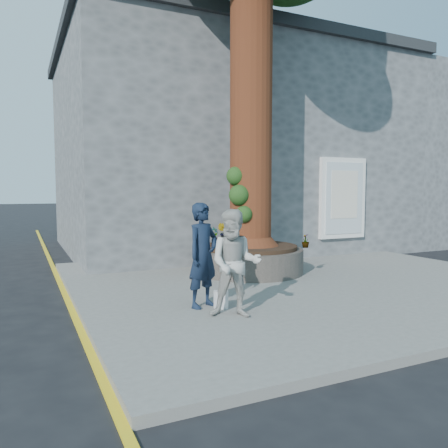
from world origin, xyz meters
name	(u,v)px	position (x,y,z in m)	size (l,w,h in m)	color
ground	(265,303)	(0.00, 0.00, 0.00)	(120.00, 120.00, 0.00)	black
pavement	(303,281)	(1.50, 1.00, 0.06)	(9.00, 8.00, 0.12)	slate
yellow_line	(71,309)	(-3.05, 1.00, 0.00)	(0.10, 30.00, 0.01)	yellow
stone_shop	(221,153)	(2.50, 7.20, 3.16)	(10.30, 8.30, 6.30)	#535658
neighbour_shop	(395,164)	(10.50, 7.20, 3.00)	(6.00, 8.00, 6.00)	#535658
planter	(250,259)	(0.80, 2.00, 0.41)	(2.30, 2.30, 0.60)	black
man	(203,255)	(-1.22, -0.18, 0.93)	(0.59, 0.39, 1.61)	#111D30
woman	(235,263)	(-1.01, -0.87, 0.89)	(0.75, 0.58, 1.54)	#B0AFA9
shopping_bag	(221,300)	(-1.02, -0.40, 0.26)	(0.20, 0.12, 0.28)	white
plant_a	(215,234)	(0.33, 2.85, 0.90)	(0.19, 0.13, 0.36)	gray
plant_b	(223,232)	(0.54, 2.85, 0.94)	(0.24, 0.23, 0.43)	gray
plant_c	(305,241)	(1.65, 1.15, 0.86)	(0.16, 0.16, 0.29)	gray
plant_d	(251,235)	(1.05, 2.43, 0.88)	(0.29, 0.26, 0.32)	gray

